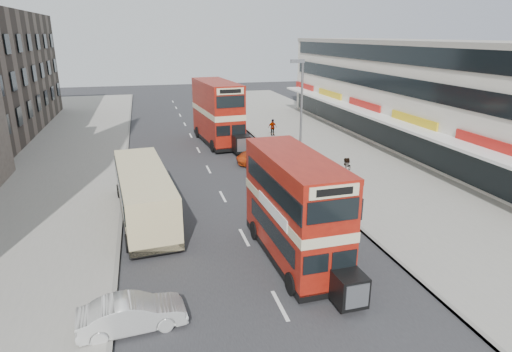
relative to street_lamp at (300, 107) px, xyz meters
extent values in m
plane|color=#28282B|center=(-6.52, -18.00, -4.78)|extent=(160.00, 160.00, 0.00)
cube|color=#28282B|center=(-6.52, 2.00, -4.78)|extent=(12.00, 90.00, 0.01)
cube|color=gray|center=(5.48, 2.00, -4.71)|extent=(12.00, 90.00, 0.15)
cube|color=gray|center=(-18.52, 2.00, -4.71)|extent=(12.00, 90.00, 0.15)
cube|color=gray|center=(-12.62, 2.00, -4.71)|extent=(0.20, 90.00, 0.16)
cube|color=gray|center=(-0.42, 2.00, -4.71)|extent=(0.20, 90.00, 0.16)
cube|color=beige|center=(13.48, 4.00, -0.28)|extent=(8.00, 46.00, 9.00)
cube|color=black|center=(9.43, 4.00, -3.18)|extent=(0.10, 44.00, 2.40)
cube|color=gray|center=(13.48, 4.00, 4.32)|extent=(8.20, 46.20, 0.40)
cube|color=white|center=(8.58, 4.00, -1.78)|extent=(1.80, 44.00, 0.20)
cylinder|color=slate|center=(0.08, 0.00, -0.78)|extent=(0.16, 0.16, 8.00)
cube|color=slate|center=(-0.32, 0.00, 3.22)|extent=(1.00, 0.20, 0.25)
cube|color=black|center=(-4.83, -12.56, -4.46)|extent=(2.60, 7.49, 0.32)
cube|color=maroon|center=(-4.83, -12.56, -3.35)|extent=(2.58, 7.49, 2.04)
cube|color=beige|center=(-4.83, -12.56, -2.19)|extent=(2.63, 7.53, 0.42)
cube|color=maroon|center=(-4.83, -12.56, -1.08)|extent=(2.58, 7.49, 1.95)
cube|color=maroon|center=(-4.83, -12.56, -0.03)|extent=(2.60, 7.51, 0.23)
cube|color=black|center=(-4.10, -16.80, -3.95)|extent=(1.15, 1.15, 1.20)
cube|color=black|center=(-4.35, 10.33, -4.40)|extent=(3.55, 8.92, 0.38)
cube|color=maroon|center=(-4.35, 10.33, -3.10)|extent=(3.53, 8.92, 2.39)
cube|color=beige|center=(-4.35, 10.33, -1.74)|extent=(3.58, 8.96, 0.49)
cube|color=maroon|center=(-4.35, 10.33, -0.44)|extent=(3.53, 8.92, 2.28)
cube|color=maroon|center=(-4.35, 10.33, 0.79)|extent=(3.56, 8.94, 0.27)
cube|color=black|center=(-3.19, 5.42, -3.81)|extent=(1.43, 1.42, 1.41)
cube|color=black|center=(-11.28, -6.27, -4.39)|extent=(3.37, 10.04, 0.39)
cube|color=#CDBA85|center=(-11.28, -6.27, -3.26)|extent=(3.35, 10.04, 2.56)
imported|color=silver|center=(-11.88, -16.00, -4.18)|extent=(3.77, 1.62, 1.21)
imported|color=maroon|center=(-1.40, -1.78, -4.05)|extent=(5.13, 2.22, 1.47)
imported|color=#DF4E16|center=(-1.82, 2.24, -4.11)|extent=(5.12, 2.88, 1.35)
imported|color=gray|center=(1.57, -4.59, -3.63)|extent=(0.88, 0.75, 2.01)
imported|color=gray|center=(1.34, 11.38, -3.82)|extent=(1.02, 0.60, 1.63)
imported|color=gray|center=(-2.68, 0.75, -4.31)|extent=(0.70, 1.84, 0.95)
imported|color=#23212A|center=(-2.68, 0.75, -3.46)|extent=(0.73, 0.49, 1.95)
camera|label=1|loc=(-10.95, -29.43, 5.00)|focal=30.51mm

